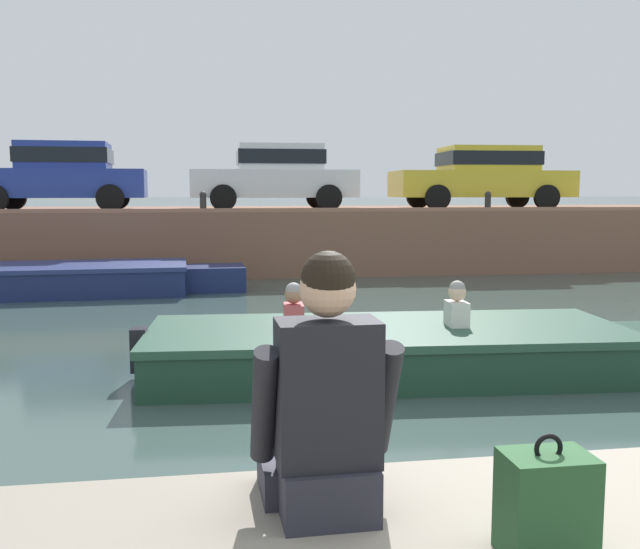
% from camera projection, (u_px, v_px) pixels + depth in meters
% --- Properties ---
extents(ground_plane, '(400.00, 400.00, 0.00)m').
position_uv_depth(ground_plane, '(340.00, 336.00, 9.47)').
color(ground_plane, '#384C47').
extents(far_quay_wall, '(60.00, 6.00, 1.47)m').
position_uv_depth(far_quay_wall, '(275.00, 237.00, 18.48)').
color(far_quay_wall, brown).
rests_on(far_quay_wall, ground).
extents(far_wall_coping, '(60.00, 0.24, 0.08)m').
position_uv_depth(far_wall_coping, '(287.00, 210.00, 15.57)').
color(far_wall_coping, '#9F6C52').
rests_on(far_wall_coping, far_quay_wall).
extents(boat_moored_west_navy, '(6.92, 2.11, 0.56)m').
position_uv_depth(boat_moored_west_navy, '(45.00, 280.00, 13.23)').
color(boat_moored_west_navy, navy).
rests_on(boat_moored_west_navy, ground).
extents(motorboat_passing, '(6.14, 2.21, 0.99)m').
position_uv_depth(motorboat_passing, '(409.00, 349.00, 7.54)').
color(motorboat_passing, '#193828').
rests_on(motorboat_passing, ground).
extents(car_left_inner_blue, '(3.92, 2.12, 1.54)m').
position_uv_depth(car_left_inner_blue, '(61.00, 174.00, 16.19)').
color(car_left_inner_blue, '#233893').
rests_on(car_left_inner_blue, far_quay_wall).
extents(car_centre_white, '(3.90, 1.91, 1.54)m').
position_uv_depth(car_centre_white, '(276.00, 174.00, 16.95)').
color(car_centre_white, white).
rests_on(car_centre_white, far_quay_wall).
extents(car_right_inner_yellow, '(4.41, 2.12, 1.54)m').
position_uv_depth(car_right_inner_yellow, '(483.00, 175.00, 17.75)').
color(car_right_inner_yellow, yellow).
rests_on(car_right_inner_yellow, far_quay_wall).
extents(mooring_bollard_mid, '(0.15, 0.15, 0.44)m').
position_uv_depth(mooring_bollard_mid, '(203.00, 201.00, 15.39)').
color(mooring_bollard_mid, '#2D2B28').
rests_on(mooring_bollard_mid, far_quay_wall).
extents(mooring_bollard_east, '(0.15, 0.15, 0.44)m').
position_uv_depth(mooring_bollard_east, '(488.00, 200.00, 16.40)').
color(mooring_bollard_east, '#2D2B28').
rests_on(mooring_bollard_east, far_quay_wall).
extents(person_seated_left, '(0.54, 0.53, 0.96)m').
position_uv_depth(person_seated_left, '(325.00, 413.00, 2.57)').
color(person_seated_left, '#282833').
rests_on(person_seated_left, near_quay).
extents(bottle_drink, '(0.06, 0.06, 0.20)m').
position_uv_depth(bottle_drink, '(346.00, 484.00, 2.63)').
color(bottle_drink, '#4CB259').
rests_on(bottle_drink, near_quay).
extents(backpack_on_ledge, '(0.28, 0.24, 0.41)m').
position_uv_depth(backpack_on_ledge, '(544.00, 505.00, 2.29)').
color(backpack_on_ledge, '#234C28').
rests_on(backpack_on_ledge, near_quay).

